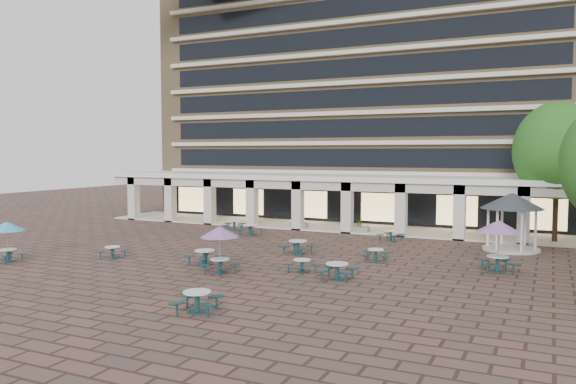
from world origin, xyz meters
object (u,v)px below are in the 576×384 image
Objects in this scene: picnic_table_3 at (197,300)px; gazebo at (512,207)px; picnic_table_0 at (112,251)px; picnic_table_2 at (337,270)px; planter_right at (359,227)px; planter_left at (298,222)px.

gazebo reaches higher than picnic_table_3.
gazebo is at bearing 33.12° from picnic_table_0.
picnic_table_3 reaches higher than picnic_table_2.
picnic_table_0 is at bearing 129.50° from picnic_table_3.
planter_right is at bearing 99.95° from picnic_table_2.
planter_right reaches higher than picnic_table_0.
planter_left is (-16.48, 3.51, -2.20)m from gazebo.
picnic_table_0 is 0.39× the size of gazebo.
picnic_table_3 is at bearing -75.15° from planter_left.
planter_left reaches higher than picnic_table_2.
planter_left reaches higher than planter_right.
picnic_table_0 is at bearing -106.47° from planter_left.
picnic_table_0 is 0.70× the size of picnic_table_3.
planter_left is (4.83, 16.32, 0.17)m from picnic_table_0.
planter_right reaches higher than picnic_table_3.
picnic_table_2 is at bearing 51.70° from picnic_table_3.
planter_left is at bearing 180.00° from planter_right.
planter_left is 1.00× the size of planter_right.
picnic_table_3 is at bearing -115.81° from picnic_table_2.
gazebo is 2.63× the size of planter_left.
planter_right is (-4.09, 16.12, -0.02)m from picnic_table_2.
gazebo is 2.63× the size of planter_right.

